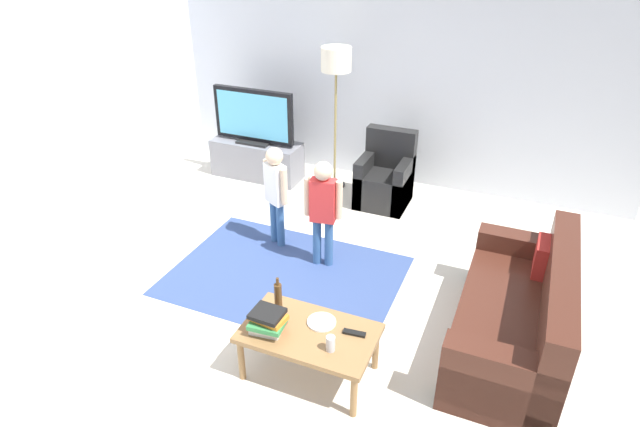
{
  "coord_description": "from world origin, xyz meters",
  "views": [
    {
      "loc": [
        1.72,
        -3.46,
        3.12
      ],
      "look_at": [
        0.0,
        0.6,
        0.65
      ],
      "focal_mm": 30.04,
      "sensor_mm": 36.0,
      "label": 1
    }
  ],
  "objects_px": {
    "tv": "(254,117)",
    "bottle": "(278,298)",
    "tv_stand": "(257,160)",
    "soda_can": "(331,344)",
    "floor_lamp": "(336,67)",
    "child_near_tv": "(276,188)",
    "couch": "(521,319)",
    "tv_remote": "(354,333)",
    "child_center": "(323,205)",
    "coffee_table": "(309,336)",
    "armchair": "(385,180)",
    "book_stack": "(267,321)",
    "plate": "(322,322)"
  },
  "relations": [
    {
      "from": "tv",
      "to": "bottle",
      "type": "relative_size",
      "value": 3.35
    },
    {
      "from": "floor_lamp",
      "to": "book_stack",
      "type": "bearing_deg",
      "value": -76.95
    },
    {
      "from": "child_center",
      "to": "coffee_table",
      "type": "distance_m",
      "value": 1.53
    },
    {
      "from": "tv_stand",
      "to": "child_near_tv",
      "type": "bearing_deg",
      "value": -54.07
    },
    {
      "from": "plate",
      "to": "couch",
      "type": "bearing_deg",
      "value": 30.01
    },
    {
      "from": "tv",
      "to": "armchair",
      "type": "xyz_separation_m",
      "value": [
        1.8,
        -0.02,
        -0.55
      ]
    },
    {
      "from": "tv_remote",
      "to": "tv_stand",
      "type": "bearing_deg",
      "value": 124.02
    },
    {
      "from": "couch",
      "to": "bottle",
      "type": "height_order",
      "value": "couch"
    },
    {
      "from": "couch",
      "to": "soda_can",
      "type": "xyz_separation_m",
      "value": [
        -1.23,
        -1.05,
        0.19
      ]
    },
    {
      "from": "tv_remote",
      "to": "child_near_tv",
      "type": "bearing_deg",
      "value": 127.34
    },
    {
      "from": "tv_stand",
      "to": "soda_can",
      "type": "distance_m",
      "value": 3.89
    },
    {
      "from": "book_stack",
      "to": "bottle",
      "type": "distance_m",
      "value": 0.22
    },
    {
      "from": "book_stack",
      "to": "plate",
      "type": "relative_size",
      "value": 1.28
    },
    {
      "from": "tv_stand",
      "to": "coffee_table",
      "type": "bearing_deg",
      "value": -55.0
    },
    {
      "from": "tv",
      "to": "tv_remote",
      "type": "xyz_separation_m",
      "value": [
        2.42,
        -2.87,
        -0.42
      ]
    },
    {
      "from": "tv",
      "to": "tv_stand",
      "type": "bearing_deg",
      "value": 90.0
    },
    {
      "from": "floor_lamp",
      "to": "tv_remote",
      "type": "height_order",
      "value": "floor_lamp"
    },
    {
      "from": "couch",
      "to": "plate",
      "type": "distance_m",
      "value": 1.62
    },
    {
      "from": "child_center",
      "to": "tv_remote",
      "type": "relative_size",
      "value": 6.63
    },
    {
      "from": "floor_lamp",
      "to": "coffee_table",
      "type": "bearing_deg",
      "value": -71.74
    },
    {
      "from": "tv_stand",
      "to": "soda_can",
      "type": "relative_size",
      "value": 10.0
    },
    {
      "from": "couch",
      "to": "child_near_tv",
      "type": "distance_m",
      "value": 2.64
    },
    {
      "from": "armchair",
      "to": "tv_remote",
      "type": "xyz_separation_m",
      "value": [
        0.62,
        -2.86,
        0.13
      ]
    },
    {
      "from": "armchair",
      "to": "soda_can",
      "type": "relative_size",
      "value": 7.5
    },
    {
      "from": "plate",
      "to": "child_center",
      "type": "bearing_deg",
      "value": 112.24
    },
    {
      "from": "tv",
      "to": "soda_can",
      "type": "distance_m",
      "value": 3.88
    },
    {
      "from": "floor_lamp",
      "to": "child_center",
      "type": "bearing_deg",
      "value": -72.12
    },
    {
      "from": "floor_lamp",
      "to": "bottle",
      "type": "bearing_deg",
      "value": -76.38
    },
    {
      "from": "soda_can",
      "to": "plate",
      "type": "relative_size",
      "value": 0.55
    },
    {
      "from": "book_stack",
      "to": "soda_can",
      "type": "distance_m",
      "value": 0.5
    },
    {
      "from": "child_center",
      "to": "soda_can",
      "type": "xyz_separation_m",
      "value": [
        0.7,
        -1.54,
        -0.2
      ]
    },
    {
      "from": "tv_stand",
      "to": "tv",
      "type": "height_order",
      "value": "tv"
    },
    {
      "from": "coffee_table",
      "to": "tv_remote",
      "type": "height_order",
      "value": "tv_remote"
    },
    {
      "from": "soda_can",
      "to": "bottle",
      "type": "bearing_deg",
      "value": 157.07
    },
    {
      "from": "book_stack",
      "to": "tv_remote",
      "type": "relative_size",
      "value": 1.66
    },
    {
      "from": "tv",
      "to": "child_near_tv",
      "type": "relative_size",
      "value": 1.0
    },
    {
      "from": "couch",
      "to": "armchair",
      "type": "distance_m",
      "value": 2.68
    },
    {
      "from": "armchair",
      "to": "coffee_table",
      "type": "relative_size",
      "value": 0.9
    },
    {
      "from": "tv_stand",
      "to": "book_stack",
      "type": "height_order",
      "value": "book_stack"
    },
    {
      "from": "armchair",
      "to": "plate",
      "type": "bearing_deg",
      "value": -82.98
    },
    {
      "from": "couch",
      "to": "floor_lamp",
      "type": "relative_size",
      "value": 1.01
    },
    {
      "from": "tv_stand",
      "to": "child_near_tv",
      "type": "height_order",
      "value": "child_near_tv"
    },
    {
      "from": "tv_stand",
      "to": "armchair",
      "type": "distance_m",
      "value": 1.8
    },
    {
      "from": "floor_lamp",
      "to": "soda_can",
      "type": "xyz_separation_m",
      "value": [
        1.26,
        -3.27,
        -1.06
      ]
    },
    {
      "from": "tv",
      "to": "floor_lamp",
      "type": "xyz_separation_m",
      "value": [
        1.06,
        0.17,
        0.7
      ]
    },
    {
      "from": "soda_can",
      "to": "child_near_tv",
      "type": "bearing_deg",
      "value": 127.22
    },
    {
      "from": "bottle",
      "to": "tv_remote",
      "type": "relative_size",
      "value": 1.93
    },
    {
      "from": "bottle",
      "to": "tv_remote",
      "type": "height_order",
      "value": "bottle"
    },
    {
      "from": "floor_lamp",
      "to": "child_near_tv",
      "type": "bearing_deg",
      "value": -91.56
    },
    {
      "from": "tv_stand",
      "to": "armchair",
      "type": "height_order",
      "value": "armchair"
    }
  ]
}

